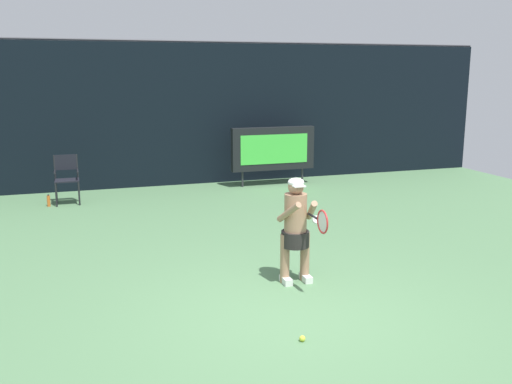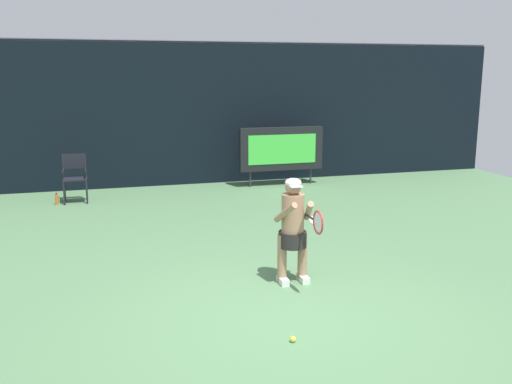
{
  "view_description": "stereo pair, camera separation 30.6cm",
  "coord_description": "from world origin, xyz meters",
  "px_view_note": "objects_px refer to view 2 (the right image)",
  "views": [
    {
      "loc": [
        -2.43,
        -5.95,
        2.88
      ],
      "look_at": [
        0.26,
        2.25,
        1.05
      ],
      "focal_mm": 39.8,
      "sensor_mm": 36.0,
      "label": 1
    },
    {
      "loc": [
        -2.14,
        -6.04,
        2.88
      ],
      "look_at": [
        0.26,
        2.25,
        1.05
      ],
      "focal_mm": 39.8,
      "sensor_mm": 36.0,
      "label": 2
    }
  ],
  "objects_px": {
    "water_bottle": "(57,199)",
    "tennis_racket": "(317,222)",
    "scoreboard": "(281,149)",
    "tennis_ball_loose": "(293,339)",
    "tennis_player": "(293,226)",
    "umpire_chair": "(75,175)"
  },
  "relations": [
    {
      "from": "scoreboard",
      "to": "tennis_ball_loose",
      "type": "distance_m",
      "value": 8.8
    },
    {
      "from": "scoreboard",
      "to": "tennis_racket",
      "type": "xyz_separation_m",
      "value": [
        -1.97,
        -7.25,
        0.07
      ]
    },
    {
      "from": "scoreboard",
      "to": "umpire_chair",
      "type": "xyz_separation_m",
      "value": [
        -5.07,
        -0.56,
        -0.33
      ]
    },
    {
      "from": "tennis_player",
      "to": "tennis_racket",
      "type": "distance_m",
      "value": 0.67
    },
    {
      "from": "scoreboard",
      "to": "tennis_racket",
      "type": "height_order",
      "value": "scoreboard"
    },
    {
      "from": "tennis_ball_loose",
      "to": "tennis_player",
      "type": "bearing_deg",
      "value": 70.47
    },
    {
      "from": "umpire_chair",
      "to": "tennis_player",
      "type": "distance_m",
      "value": 6.77
    },
    {
      "from": "water_bottle",
      "to": "tennis_racket",
      "type": "distance_m",
      "value": 7.45
    },
    {
      "from": "scoreboard",
      "to": "water_bottle",
      "type": "distance_m",
      "value": 5.58
    },
    {
      "from": "water_bottle",
      "to": "tennis_player",
      "type": "relative_size",
      "value": 0.18
    },
    {
      "from": "water_bottle",
      "to": "tennis_racket",
      "type": "height_order",
      "value": "tennis_racket"
    },
    {
      "from": "tennis_racket",
      "to": "tennis_ball_loose",
      "type": "distance_m",
      "value": 1.63
    },
    {
      "from": "umpire_chair",
      "to": "scoreboard",
      "type": "bearing_deg",
      "value": 6.26
    },
    {
      "from": "scoreboard",
      "to": "tennis_player",
      "type": "relative_size",
      "value": 1.49
    },
    {
      "from": "umpire_chair",
      "to": "water_bottle",
      "type": "xyz_separation_m",
      "value": [
        -0.41,
        -0.18,
        -0.5
      ]
    },
    {
      "from": "water_bottle",
      "to": "umpire_chair",
      "type": "bearing_deg",
      "value": 23.74
    },
    {
      "from": "scoreboard",
      "to": "umpire_chair",
      "type": "distance_m",
      "value": 5.11
    },
    {
      "from": "scoreboard",
      "to": "tennis_ball_loose",
      "type": "relative_size",
      "value": 32.35
    },
    {
      "from": "umpire_chair",
      "to": "tennis_ball_loose",
      "type": "xyz_separation_m",
      "value": [
        2.39,
        -7.78,
        -0.58
      ]
    },
    {
      "from": "tennis_player",
      "to": "tennis_ball_loose",
      "type": "height_order",
      "value": "tennis_player"
    },
    {
      "from": "scoreboard",
      "to": "tennis_ball_loose",
      "type": "xyz_separation_m",
      "value": [
        -2.67,
        -8.34,
        -0.91
      ]
    },
    {
      "from": "tennis_player",
      "to": "tennis_racket",
      "type": "relative_size",
      "value": 2.45
    }
  ]
}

